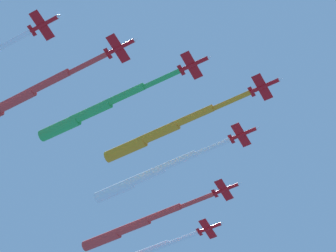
{
  "coord_description": "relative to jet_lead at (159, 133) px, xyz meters",
  "views": [
    {
      "loc": [
        128.5,
        27.5,
        39.21
      ],
      "look_at": [
        0.0,
        0.0,
        191.87
      ],
      "focal_mm": 74.2,
      "sensor_mm": 36.0,
      "label": 1
    }
  ],
  "objects": [
    {
      "name": "jet_lead",
      "position": [
        0.0,
        0.0,
        0.0
      ],
      "size": [
        22.9,
        55.6,
        4.07
      ],
      "color": "red"
    },
    {
      "name": "jet_port_inner",
      "position": [
        -19.08,
        -8.71,
        2.87
      ],
      "size": [
        23.36,
        56.18,
        4.1
      ],
      "color": "red"
    },
    {
      "name": "jet_starboard_inner",
      "position": [
        10.77,
        -17.31,
        1.45
      ],
      "size": [
        22.16,
        54.85,
        4.14
      ],
      "color": "red"
    },
    {
      "name": "jet_port_mid",
      "position": [
        -37.92,
        -17.73,
        -0.35
      ],
      "size": [
        23.44,
        57.2,
        4.05
      ],
      "color": "red"
    },
    {
      "name": "jet_starboard_mid",
      "position": [
        19.85,
        -37.22,
        0.3
      ],
      "size": [
        23.96,
        58.09,
        4.14
      ],
      "color": "red"
    }
  ]
}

